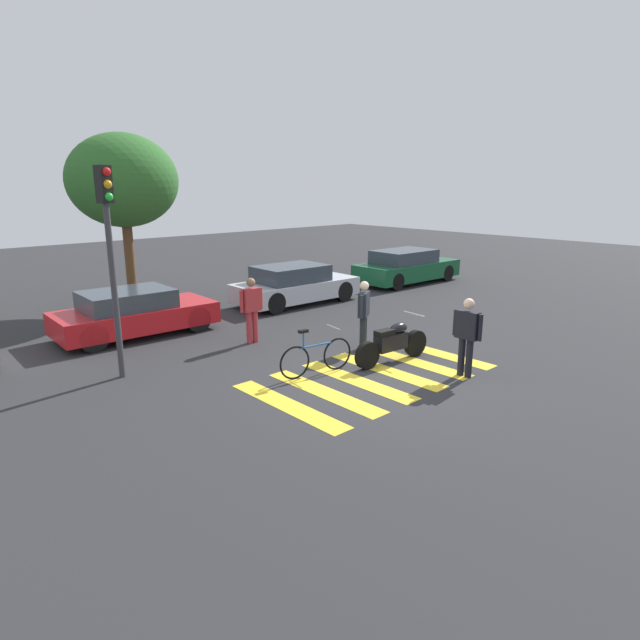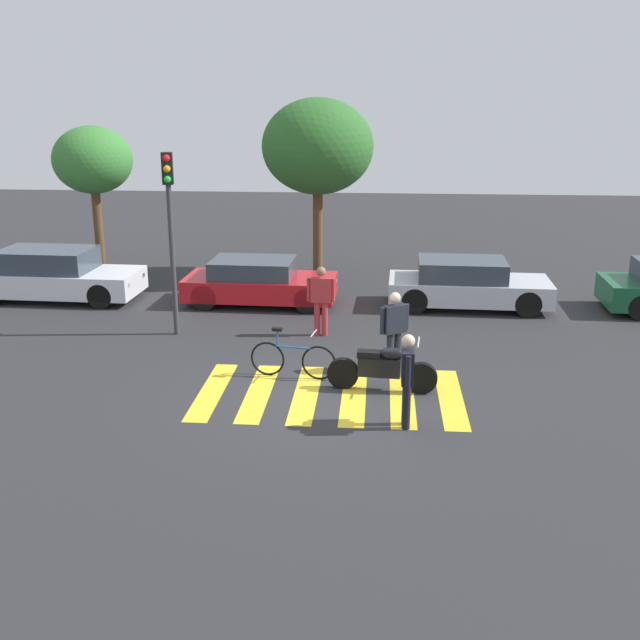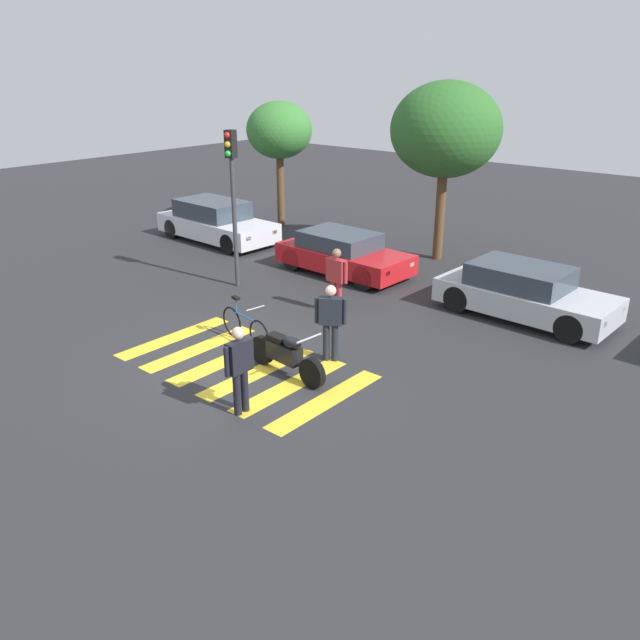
# 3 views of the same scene
# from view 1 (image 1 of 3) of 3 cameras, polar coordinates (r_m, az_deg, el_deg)

# --- Properties ---
(ground_plane) EXTENTS (60.00, 60.00, 0.00)m
(ground_plane) POSITION_cam_1_polar(r_m,az_deg,el_deg) (11.11, 5.60, -5.95)
(ground_plane) COLOR #2B2B2D
(police_motorcycle) EXTENTS (2.10, 0.62, 1.02)m
(police_motorcycle) POSITION_cam_1_polar(r_m,az_deg,el_deg) (11.83, 7.75, -2.44)
(police_motorcycle) COLOR black
(police_motorcycle) RESTS_ON ground_plane
(leaning_bicycle) EXTENTS (1.74, 0.46, 1.01)m
(leaning_bicycle) POSITION_cam_1_polar(r_m,az_deg,el_deg) (11.00, -0.41, -3.95)
(leaning_bicycle) COLOR black
(leaning_bicycle) RESTS_ON ground_plane
(officer_on_foot) EXTENTS (0.58, 0.42, 1.65)m
(officer_on_foot) POSITION_cam_1_polar(r_m,az_deg,el_deg) (12.57, 4.72, 0.97)
(officer_on_foot) COLOR #1E232D
(officer_on_foot) RESTS_ON ground_plane
(officer_by_motorcycle) EXTENTS (0.22, 0.66, 1.64)m
(officer_by_motorcycle) POSITION_cam_1_polar(r_m,az_deg,el_deg) (11.13, 15.50, -1.33)
(officer_by_motorcycle) COLOR black
(officer_by_motorcycle) RESTS_ON ground_plane
(pedestrian_bystander) EXTENTS (0.66, 0.22, 1.64)m
(pedestrian_bystander) POSITION_cam_1_polar(r_m,az_deg,el_deg) (13.15, -7.36, 1.46)
(pedestrian_bystander) COLOR #B22D33
(pedestrian_bystander) RESTS_ON ground_plane
(crosswalk_stripes) EXTENTS (4.95, 2.90, 0.01)m
(crosswalk_stripes) POSITION_cam_1_polar(r_m,az_deg,el_deg) (11.11, 5.60, -5.93)
(crosswalk_stripes) COLOR yellow
(crosswalk_stripes) RESTS_ON ground_plane
(car_red_convertible) EXTENTS (4.04, 1.88, 1.21)m
(car_red_convertible) POSITION_cam_1_polar(r_m,az_deg,el_deg) (14.60, -19.36, 0.70)
(car_red_convertible) COLOR black
(car_red_convertible) RESTS_ON ground_plane
(car_silver_sedan) EXTENTS (4.23, 1.90, 1.28)m
(car_silver_sedan) POSITION_cam_1_polar(r_m,az_deg,el_deg) (17.50, -2.75, 3.77)
(car_silver_sedan) COLOR black
(car_silver_sedan) RESTS_ON ground_plane
(car_green_compact) EXTENTS (4.56, 1.94, 1.32)m
(car_green_compact) POSITION_cam_1_polar(r_m,az_deg,el_deg) (21.47, 9.25, 5.65)
(car_green_compact) COLOR black
(car_green_compact) RESTS_ON ground_plane
(traffic_light_pole) EXTENTS (0.28, 0.35, 4.19)m
(traffic_light_pole) POSITION_cam_1_polar(r_m,az_deg,el_deg) (11.10, -21.65, 8.07)
(traffic_light_pole) COLOR #38383D
(traffic_light_pole) RESTS_ON ground_plane
(street_tree_mid) EXTENTS (3.28, 3.28, 5.34)m
(street_tree_mid) POSITION_cam_1_polar(r_m,az_deg,el_deg) (17.62, -20.40, 13.80)
(street_tree_mid) COLOR brown
(street_tree_mid) RESTS_ON ground_plane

